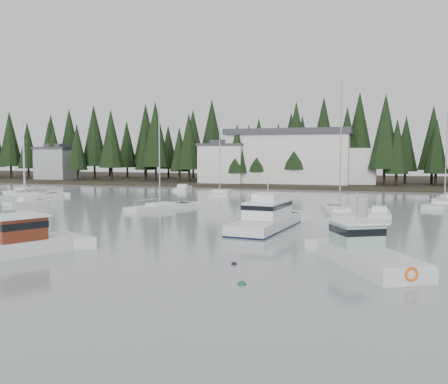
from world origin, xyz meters
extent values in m
plane|color=gray|center=(0.00, 0.00, 0.00)|extent=(260.00, 260.00, 0.00)
cube|color=black|center=(0.00, 97.00, 0.00)|extent=(240.00, 54.00, 1.00)
cube|color=silver|center=(-18.00, 79.00, 4.25)|extent=(9.00, 7.00, 7.50)
cube|color=#38383D|center=(-18.00, 79.00, 8.25)|extent=(9.54, 7.42, 0.50)
cube|color=#38383D|center=(-18.00, 79.00, 8.85)|extent=(4.95, 3.85, 0.80)
cube|color=#999EA0|center=(-60.00, 81.00, 4.00)|extent=(8.00, 7.00, 7.00)
cube|color=#38383D|center=(-60.00, 81.00, 7.75)|extent=(8.48, 7.42, 0.50)
cube|color=#38383D|center=(-60.00, 81.00, 8.35)|extent=(4.40, 3.85, 0.80)
cube|color=silver|center=(-5.00, 82.00, 5.50)|extent=(24.00, 10.00, 10.00)
cube|color=#38383D|center=(-5.00, 82.00, 10.80)|extent=(25.00, 11.00, 1.20)
cube|color=silver|center=(7.00, 84.00, 4.00)|extent=(10.00, 8.00, 7.00)
cube|color=#491A0E|center=(-8.86, 7.42, 1.64)|extent=(3.72, 3.83, 1.53)
cube|color=white|center=(-8.86, 7.42, 2.46)|extent=(4.18, 4.33, 0.13)
cube|color=black|center=(-8.86, 7.42, 1.95)|extent=(3.80, 3.91, 0.44)
cylinder|color=#A5A8AD|center=(-8.86, 7.42, 3.39)|extent=(0.08, 0.08, 1.75)
cube|color=silver|center=(4.00, 22.64, 0.15)|extent=(4.36, 11.12, 1.58)
cube|color=black|center=(4.00, 22.64, 0.03)|extent=(4.40, 11.18, 0.22)
cube|color=white|center=(4.05, 23.18, 1.68)|extent=(3.27, 5.88, 1.43)
cube|color=black|center=(4.05, 23.18, 2.02)|extent=(3.34, 5.94, 0.39)
cube|color=white|center=(4.05, 23.18, 2.71)|extent=(2.27, 3.00, 0.64)
cylinder|color=#A5A8AD|center=(4.05, 23.18, 3.50)|extent=(0.10, 0.10, 1.09)
cube|color=silver|center=(12.92, 10.53, 0.11)|extent=(6.72, 8.88, 1.38)
cube|color=silver|center=(12.92, 10.53, 0.85)|extent=(6.59, 8.70, 0.13)
cube|color=#81AA9D|center=(12.10, 12.02, 1.59)|extent=(3.37, 3.41, 1.49)
cube|color=white|center=(12.10, 12.02, 2.39)|extent=(3.80, 3.86, 0.13)
cube|color=black|center=(12.10, 12.02, 1.89)|extent=(3.44, 3.48, 0.43)
cylinder|color=#A5A8AD|center=(12.10, 12.02, 3.29)|extent=(0.08, 0.08, 1.70)
torus|color=#F2590C|center=(14.98, 6.81, 0.58)|extent=(0.72, 0.49, 0.74)
cube|color=silver|center=(-43.89, 50.21, -0.03)|extent=(4.08, 9.26, 1.05)
cube|color=white|center=(-43.89, 50.21, 0.62)|extent=(2.25, 3.31, 0.30)
cylinder|color=#A5A8AD|center=(-43.89, 50.21, 7.01)|extent=(0.14, 0.14, 13.02)
cube|color=silver|center=(-10.90, 54.94, -0.03)|extent=(5.20, 9.63, 1.05)
cube|color=white|center=(-10.90, 54.94, 0.62)|extent=(2.74, 3.55, 0.30)
cylinder|color=#A5A8AD|center=(-10.90, 54.94, 6.54)|extent=(0.14, 0.14, 12.08)
cube|color=silver|center=(-35.87, 40.79, -0.03)|extent=(6.54, 10.39, 1.05)
cube|color=white|center=(-35.87, 40.79, 0.62)|extent=(3.12, 3.92, 0.30)
cylinder|color=#A5A8AD|center=(-35.87, 40.79, 5.65)|extent=(0.14, 0.14, 10.31)
cube|color=silver|center=(9.14, 35.03, -0.03)|extent=(4.80, 11.23, 1.05)
cube|color=white|center=(9.14, 35.03, 0.62)|extent=(2.56, 4.01, 0.30)
cylinder|color=#A5A8AD|center=(9.14, 35.03, 7.35)|extent=(0.14, 0.14, 13.69)
cube|color=silver|center=(-11.20, 33.81, -0.03)|extent=(5.68, 9.13, 1.05)
cube|color=white|center=(-11.20, 33.81, 0.62)|extent=(2.73, 3.44, 0.30)
cylinder|color=#A5A8AD|center=(-11.20, 33.81, 6.31)|extent=(0.14, 0.14, 11.62)
cube|color=silver|center=(20.62, 46.84, -0.03)|extent=(5.89, 9.48, 1.05)
cube|color=white|center=(20.62, 46.84, 0.62)|extent=(2.84, 3.58, 0.30)
cylinder|color=#A5A8AD|center=(20.62, 46.84, 5.93)|extent=(0.14, 0.14, 10.86)
cube|color=silver|center=(-29.68, 33.36, 0.05)|extent=(3.54, 5.50, 0.90)
cube|color=white|center=(-29.68, 33.36, 0.75)|extent=(1.89, 1.98, 0.55)
cube|color=silver|center=(13.16, 34.98, 0.05)|extent=(2.42, 5.30, 0.90)
cube|color=white|center=(13.16, 34.98, 0.75)|extent=(1.57, 1.73, 0.55)
cube|color=silver|center=(-20.37, 62.61, 0.05)|extent=(3.60, 7.16, 0.90)
cube|color=white|center=(-20.37, 62.61, 0.75)|extent=(1.93, 2.46, 0.55)
sphere|color=#145933|center=(7.04, 4.51, 0.00)|extent=(0.42, 0.42, 0.42)
sphere|color=black|center=(5.37, 8.69, 0.00)|extent=(0.34, 0.34, 0.34)
camera|label=1|loc=(13.63, -18.77, 6.47)|focal=40.00mm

